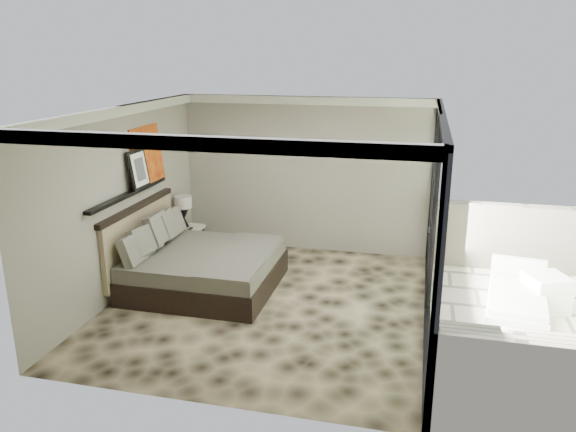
% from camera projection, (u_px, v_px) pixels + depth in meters
% --- Properties ---
extents(floor, '(5.00, 5.00, 0.00)m').
position_uv_depth(floor, '(269.00, 304.00, 8.20)').
color(floor, black).
rests_on(floor, ground).
extents(ceiling, '(4.50, 5.00, 0.02)m').
position_uv_depth(ceiling, '(267.00, 111.00, 7.41)').
color(ceiling, silver).
rests_on(ceiling, back_wall).
extents(back_wall, '(4.50, 0.02, 2.80)m').
position_uv_depth(back_wall, '(305.00, 175.00, 10.12)').
color(back_wall, gray).
rests_on(back_wall, floor).
extents(left_wall, '(0.02, 5.00, 2.80)m').
position_uv_depth(left_wall, '(122.00, 202.00, 8.31)').
color(left_wall, gray).
rests_on(left_wall, floor).
extents(glass_wall, '(0.08, 5.00, 2.80)m').
position_uv_depth(glass_wall, '(434.00, 223.00, 7.29)').
color(glass_wall, white).
rests_on(glass_wall, floor).
extents(terrace_slab, '(3.00, 5.00, 0.12)m').
position_uv_depth(terrace_slab, '(544.00, 337.00, 7.36)').
color(terrace_slab, beige).
rests_on(terrace_slab, ground).
extents(picture_ledge, '(0.12, 2.20, 0.05)m').
position_uv_depth(picture_ledge, '(129.00, 194.00, 8.36)').
color(picture_ledge, black).
rests_on(picture_ledge, left_wall).
extents(bed, '(2.20, 2.13, 1.22)m').
position_uv_depth(bed, '(199.00, 265.00, 8.69)').
color(bed, black).
rests_on(bed, floor).
extents(nightstand, '(0.64, 0.64, 0.54)m').
position_uv_depth(nightstand, '(187.00, 240.00, 10.12)').
color(nightstand, black).
rests_on(nightstand, floor).
extents(table_lamp, '(0.31, 0.31, 0.56)m').
position_uv_depth(table_lamp, '(183.00, 207.00, 9.98)').
color(table_lamp, black).
rests_on(table_lamp, nightstand).
extents(abstract_canvas, '(0.13, 0.90, 0.90)m').
position_uv_depth(abstract_canvas, '(147.00, 155.00, 8.86)').
color(abstract_canvas, '#AE110E').
rests_on(abstract_canvas, picture_ledge).
extents(framed_print, '(0.11, 0.50, 0.60)m').
position_uv_depth(framed_print, '(139.00, 169.00, 8.52)').
color(framed_print, black).
rests_on(framed_print, picture_ledge).
extents(ottoman, '(0.68, 0.68, 0.52)m').
position_uv_depth(ottoman, '(546.00, 293.00, 7.94)').
color(ottoman, white).
rests_on(ottoman, terrace_slab).
extents(lounger, '(0.96, 1.63, 0.60)m').
position_uv_depth(lounger, '(517.00, 302.00, 7.82)').
color(lounger, silver).
rests_on(lounger, terrace_slab).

